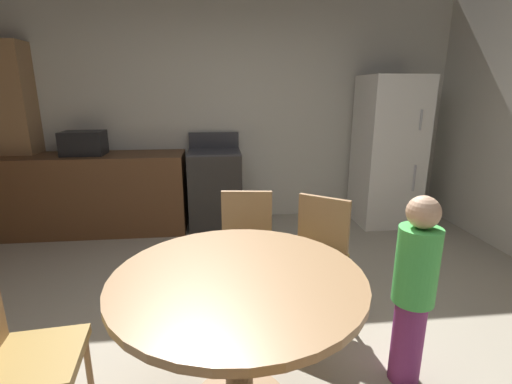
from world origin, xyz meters
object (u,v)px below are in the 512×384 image
dining_table (238,306)px  person_child (414,288)px  refrigerator (388,152)px  chair_northeast (316,251)px  chair_west (14,353)px  microwave (84,143)px  chair_north (246,243)px  oven_range (215,189)px

dining_table → person_child: bearing=6.2°
refrigerator → chair_northeast: size_ratio=2.02×
chair_west → person_child: 1.93m
microwave → dining_table: bearing=-60.4°
refrigerator → microwave: 3.50m
refrigerator → microwave: (-3.49, 0.05, 0.15)m
microwave → person_child: bearing=-46.3°
microwave → chair_north: (1.65, -1.72, -0.53)m
dining_table → person_child: size_ratio=1.10×
oven_range → person_child: bearing=-68.0°
chair_west → chair_north: (1.10, 1.08, 0.00)m
oven_range → chair_northeast: bearing=-69.9°
oven_range → person_child: 2.80m
microwave → chair_north: bearing=-46.2°
oven_range → microwave: bearing=-179.9°
oven_range → chair_northeast: (0.70, -1.92, 0.03)m
chair_northeast → oven_range: bearing=-122.4°
oven_range → dining_table: oven_range is taller
refrigerator → chair_northeast: 2.34m
person_child → microwave: bearing=-52.5°
chair_west → chair_northeast: (1.57, 0.88, 0.00)m
dining_table → chair_west: 0.99m
chair_northeast → chair_west: bearing=-23.3°
microwave → chair_west: 2.90m
chair_west → person_child: size_ratio=0.80×
chair_northeast → chair_north: (-0.48, 0.20, 0.00)m
microwave → chair_west: bearing=-78.8°
person_child → chair_west: bearing=-0.1°
oven_range → microwave: 1.53m
oven_range → chair_northeast: oven_range is taller
oven_range → person_child: oven_range is taller
chair_northeast → person_child: 0.77m
oven_range → dining_table: bearing=-87.8°
chair_northeast → person_child: (0.35, -0.68, 0.08)m
refrigerator → microwave: bearing=179.2°
chair_west → chair_north: same height
dining_table → chair_west: chair_west is taller
microwave → chair_north: microwave is taller
refrigerator → microwave: size_ratio=4.00×
microwave → chair_northeast: bearing=-42.0°
chair_northeast → chair_north: bearing=-74.8°
chair_northeast → refrigerator: bearing=-178.8°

